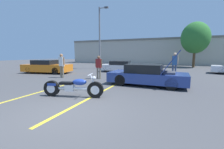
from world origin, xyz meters
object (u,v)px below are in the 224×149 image
Objects in this scene: spectator_by_show_car at (175,62)px; parked_car_left_row at (47,67)px; light_pole at (100,35)px; spectator_near_motorcycle at (62,63)px; tree_background at (195,38)px; spectator_midground at (99,65)px; parked_car_mid_row at (122,66)px; show_car_hood_open at (147,75)px; motorcycle at (73,87)px.

parked_car_left_row is at bearing -168.93° from spectator_by_show_car.
parked_car_left_row is 11.14m from spectator_by_show_car.
parked_car_left_row is 2.45× the size of spectator_by_show_car.
light_pole reaches higher than spectator_near_motorcycle.
tree_background is 15.19m from spectator_midground.
light_pole is 8.04m from spectator_near_motorcycle.
parked_car_left_row is (-6.09, -3.56, 0.05)m from parked_car_mid_row.
spectator_near_motorcycle is at bearing -168.99° from spectator_midground.
light_pole is 1.66× the size of show_car_hood_open.
parked_car_mid_row is 7.06m from parked_car_left_row.
light_pole reaches higher than parked_car_mid_row.
parked_car_mid_row is (-7.21, -8.33, -3.30)m from tree_background.
spectator_near_motorcycle is (-3.91, 3.89, 0.67)m from motorcycle.
spectator_near_motorcycle is (0.52, -7.48, -2.90)m from light_pole.
parked_car_mid_row is 6.00m from spectator_near_motorcycle.
light_pole reaches higher than parked_car_left_row.
spectator_near_motorcycle is 1.09× the size of spectator_midground.
spectator_midground is at bearing 89.65° from motorcycle.
light_pole reaches higher than tree_background.
spectator_near_motorcycle is 2.86m from spectator_midground.
parked_car_mid_row is 0.93× the size of parked_car_left_row.
motorcycle is 0.59× the size of parked_car_mid_row.
motorcycle is at bearing -122.45° from show_car_hood_open.
spectator_by_show_car reaches higher than spectator_near_motorcycle.
tree_background reaches higher than parked_car_left_row.
motorcycle is at bearing -89.87° from parked_car_mid_row.
spectator_by_show_car is at bearing -24.04° from light_pole.
spectator_near_motorcycle is at bearing 179.01° from show_car_hood_open.
spectator_near_motorcycle is at bearing 120.81° from motorcycle.
motorcycle is 1.53× the size of spectator_midground.
parked_car_left_row is at bearing 169.55° from spectator_midground.
parked_car_mid_row is at bearing 81.77° from motorcycle.
tree_background reaches higher than spectator_by_show_car.
tree_background is at bearing 31.29° from parked_car_left_row.
parked_car_mid_row is 2.58× the size of spectator_midground.
tree_background is 3.16× the size of spectator_by_show_car.
parked_car_mid_row is at bearing 123.35° from show_car_hood_open.
spectator_by_show_car is (8.28, -3.70, -2.85)m from light_pole.
show_car_hood_open is at bearing -48.46° from light_pole.
motorcycle is at bearing -76.00° from spectator_midground.
light_pole is 8.25m from spectator_midground.
motorcycle is 1.34× the size of spectator_by_show_car.
light_pole is 1.70× the size of parked_car_mid_row.
parked_car_mid_row is 2.37× the size of spectator_near_motorcycle.
light_pole is 9.51m from spectator_by_show_car.
show_car_hood_open is at bearing -109.27° from spectator_by_show_car.
spectator_near_motorcycle is at bearing -85.99° from light_pole.
parked_car_left_row is 3.59m from spectator_near_motorcycle.
show_car_hood_open is 2.65× the size of spectator_midground.
show_car_hood_open is 4.33m from spectator_by_show_car.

